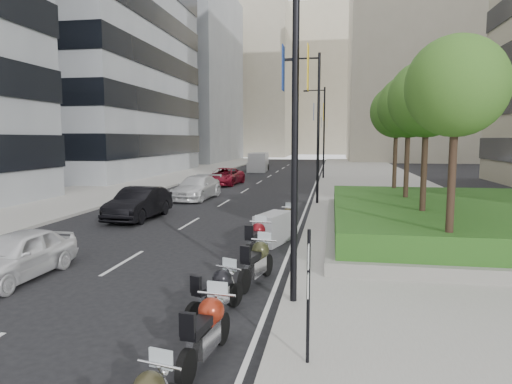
% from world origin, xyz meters
% --- Properties ---
extents(ground, '(160.00, 160.00, 0.00)m').
position_xyz_m(ground, '(0.00, 0.00, 0.00)').
color(ground, black).
rests_on(ground, ground).
extents(sidewalk_right, '(10.00, 100.00, 0.15)m').
position_xyz_m(sidewalk_right, '(9.00, 30.00, 0.07)').
color(sidewalk_right, '#9E9B93').
rests_on(sidewalk_right, ground).
extents(sidewalk_left, '(8.00, 100.00, 0.15)m').
position_xyz_m(sidewalk_left, '(-12.00, 30.00, 0.07)').
color(sidewalk_left, '#9E9B93').
rests_on(sidewalk_left, ground).
extents(lane_edge, '(0.12, 100.00, 0.01)m').
position_xyz_m(lane_edge, '(3.70, 30.00, 0.01)').
color(lane_edge, silver).
rests_on(lane_edge, ground).
extents(lane_centre, '(0.12, 100.00, 0.01)m').
position_xyz_m(lane_centre, '(-1.50, 30.00, 0.01)').
color(lane_centre, silver).
rests_on(lane_centre, ground).
extents(building_grey_far, '(22.00, 26.00, 30.00)m').
position_xyz_m(building_grey_far, '(-24.00, 70.00, 15.00)').
color(building_grey_far, gray).
rests_on(building_grey_far, ground).
extents(building_cream_right, '(28.00, 24.00, 36.00)m').
position_xyz_m(building_cream_right, '(22.00, 80.00, 18.00)').
color(building_cream_right, '#B7AD93').
rests_on(building_cream_right, ground).
extents(building_cream_left, '(26.00, 24.00, 34.00)m').
position_xyz_m(building_cream_left, '(-18.00, 100.00, 17.00)').
color(building_cream_left, '#B7AD93').
rests_on(building_cream_left, ground).
extents(building_cream_centre, '(30.00, 24.00, 38.00)m').
position_xyz_m(building_cream_centre, '(2.00, 120.00, 19.00)').
color(building_cream_centre, '#B7AD93').
rests_on(building_cream_centre, ground).
extents(planter, '(10.00, 14.00, 0.40)m').
position_xyz_m(planter, '(10.00, 10.00, 0.35)').
color(planter, gray).
rests_on(planter, sidewalk_right).
extents(hedge, '(9.40, 13.40, 0.80)m').
position_xyz_m(hedge, '(10.00, 10.00, 0.95)').
color(hedge, '#144817').
rests_on(hedge, planter).
extents(tree_0, '(2.80, 2.80, 6.30)m').
position_xyz_m(tree_0, '(8.50, 4.00, 5.42)').
color(tree_0, '#332319').
rests_on(tree_0, planter).
extents(tree_1, '(2.80, 2.80, 6.30)m').
position_xyz_m(tree_1, '(8.50, 8.00, 5.42)').
color(tree_1, '#332319').
rests_on(tree_1, planter).
extents(tree_2, '(2.80, 2.80, 6.30)m').
position_xyz_m(tree_2, '(8.50, 12.00, 5.42)').
color(tree_2, '#332319').
rests_on(tree_2, planter).
extents(tree_3, '(2.80, 2.80, 6.30)m').
position_xyz_m(tree_3, '(8.50, 16.00, 5.42)').
color(tree_3, '#332319').
rests_on(tree_3, planter).
extents(lamp_post_0, '(2.34, 0.45, 9.00)m').
position_xyz_m(lamp_post_0, '(4.14, 1.00, 5.07)').
color(lamp_post_0, black).
rests_on(lamp_post_0, ground).
extents(lamp_post_1, '(2.34, 0.45, 9.00)m').
position_xyz_m(lamp_post_1, '(4.14, 18.00, 5.07)').
color(lamp_post_1, black).
rests_on(lamp_post_1, ground).
extents(lamp_post_2, '(2.34, 0.45, 9.00)m').
position_xyz_m(lamp_post_2, '(4.14, 36.00, 5.07)').
color(lamp_post_2, black).
rests_on(lamp_post_2, ground).
extents(parking_sign, '(0.06, 0.32, 2.50)m').
position_xyz_m(parking_sign, '(4.80, -2.00, 1.46)').
color(parking_sign, black).
rests_on(parking_sign, ground).
extents(motorcycle_1, '(0.75, 2.26, 1.12)m').
position_xyz_m(motorcycle_1, '(2.99, -2.00, 0.60)').
color(motorcycle_1, black).
rests_on(motorcycle_1, ground).
extents(motorcycle_2, '(0.98, 1.98, 1.04)m').
position_xyz_m(motorcycle_2, '(2.63, 0.10, 0.56)').
color(motorcycle_2, black).
rests_on(motorcycle_2, ground).
extents(motorcycle_3, '(0.83, 2.27, 1.15)m').
position_xyz_m(motorcycle_3, '(3.15, 2.59, 0.61)').
color(motorcycle_3, black).
rests_on(motorcycle_3, ground).
extents(motorcycle_4, '(0.77, 2.32, 1.15)m').
position_xyz_m(motorcycle_4, '(2.67, 5.35, 0.62)').
color(motorcycle_4, black).
rests_on(motorcycle_4, ground).
extents(motorcycle_5, '(1.31, 2.10, 1.18)m').
position_xyz_m(motorcycle_5, '(2.97, 7.43, 0.59)').
color(motorcycle_5, black).
rests_on(motorcycle_5, ground).
extents(motorcycle_6, '(0.76, 2.10, 1.06)m').
position_xyz_m(motorcycle_6, '(3.25, 9.52, 0.57)').
color(motorcycle_6, black).
rests_on(motorcycle_6, ground).
extents(car_a, '(1.75, 4.16, 1.40)m').
position_xyz_m(car_a, '(-3.71, 1.85, 0.70)').
color(car_a, white).
rests_on(car_a, ground).
extents(car_b, '(1.83, 4.88, 1.59)m').
position_xyz_m(car_b, '(-4.35, 11.73, 0.80)').
color(car_b, black).
rests_on(car_b, ground).
extents(car_c, '(2.55, 5.44, 1.54)m').
position_xyz_m(car_c, '(-3.75, 19.58, 0.77)').
color(car_c, silver).
rests_on(car_c, ground).
extents(car_d, '(2.87, 5.49, 1.48)m').
position_xyz_m(car_d, '(-4.09, 29.05, 0.74)').
color(car_d, maroon).
rests_on(car_d, ground).
extents(delivery_van, '(2.41, 5.59, 2.29)m').
position_xyz_m(delivery_van, '(-3.86, 45.97, 1.07)').
color(delivery_van, '#B6B6B8').
rests_on(delivery_van, ground).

